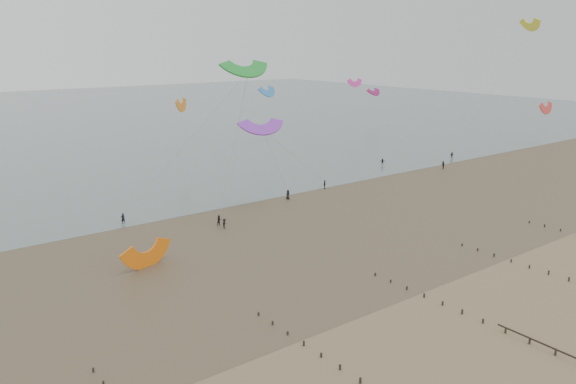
{
  "coord_description": "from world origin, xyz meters",
  "views": [
    {
      "loc": [
        -44.96,
        -34.28,
        28.68
      ],
      "look_at": [
        2.12,
        28.0,
        8.0
      ],
      "focal_mm": 35.0,
      "sensor_mm": 36.0,
      "label": 1
    }
  ],
  "objects": [
    {
      "name": "kitesurfers",
      "position": [
        31.25,
        48.76,
        0.85
      ],
      "size": [
        125.15,
        20.31,
        1.88
      ],
      "color": "black",
      "rests_on": "ground"
    },
    {
      "name": "ground",
      "position": [
        0.0,
        0.0,
        0.0
      ],
      "size": [
        500.0,
        500.0,
        0.0
      ],
      "primitive_type": "plane",
      "color": "brown",
      "rests_on": "ground"
    },
    {
      "name": "kites_airborne",
      "position": [
        -21.7,
        79.81,
        20.18
      ],
      "size": [
        251.59,
        123.61,
        37.32
      ],
      "color": "orange",
      "rests_on": "ground"
    },
    {
      "name": "kitesurfer_lead",
      "position": [
        -13.6,
        52.23,
        0.9
      ],
      "size": [
        0.68,
        0.46,
        1.8
      ],
      "primitive_type": "imported",
      "rotation": [
        0.0,
        0.0,
        3.09
      ],
      "color": "black",
      "rests_on": "ground"
    },
    {
      "name": "grounded_kite",
      "position": [
        -17.92,
        32.39,
        0.0
      ],
      "size": [
        8.03,
        6.99,
        3.76
      ],
      "primitive_type": null,
      "rotation": [
        1.54,
        0.0,
        0.28
      ],
      "color": "orange",
      "rests_on": "ground"
    },
    {
      "name": "sea_and_shore",
      "position": [
        -4.08,
        34.4,
        0.01
      ],
      "size": [
        500.0,
        665.0,
        0.03
      ],
      "color": "#475654",
      "rests_on": "ground"
    }
  ]
}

